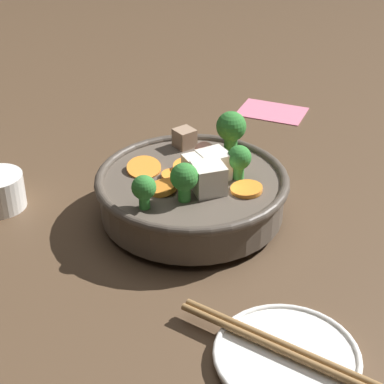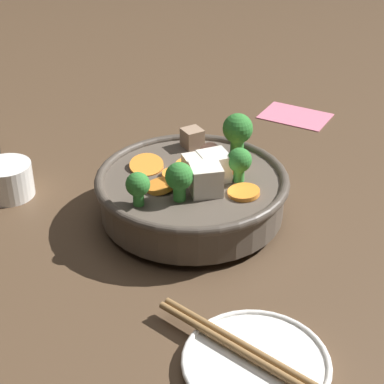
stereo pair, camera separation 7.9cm
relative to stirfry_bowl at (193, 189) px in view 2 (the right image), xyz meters
name	(u,v)px [view 2 (the right image)]	position (x,y,z in m)	size (l,w,h in m)	color
ground_plane	(192,217)	(0.00, 0.00, -0.04)	(3.00, 3.00, 0.00)	#4C3826
stirfry_bowl	(193,189)	(0.00, 0.00, 0.00)	(0.24, 0.24, 0.11)	#51473D
side_saucer	(256,364)	(-0.21, 0.15, -0.03)	(0.14, 0.14, 0.01)	white
tea_cup	(8,180)	(0.22, 0.12, -0.02)	(0.07, 0.07, 0.05)	white
napkin	(295,116)	(0.08, -0.34, -0.04)	(0.12, 0.10, 0.00)	#D16B84
chopsticks_pair	(256,356)	(-0.21, 0.15, -0.02)	(0.23, 0.02, 0.01)	olive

